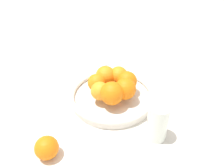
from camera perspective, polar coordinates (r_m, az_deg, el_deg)
name	(u,v)px	position (r m, az deg, el deg)	size (l,w,h in m)	color
ground_plane	(112,100)	(0.83, 0.00, -4.13)	(4.00, 4.00, 0.00)	silver
fruit_bowl	(112,96)	(0.82, 0.00, -3.12)	(0.32, 0.32, 0.04)	silver
orange_pile	(113,84)	(0.79, 0.32, 0.01)	(0.18, 0.19, 0.08)	orange
stray_orange	(47,148)	(0.66, -16.71, -15.67)	(0.07, 0.07, 0.07)	orange
drinking_glass	(158,122)	(0.67, 11.82, -9.77)	(0.06, 0.06, 0.12)	silver
napkin_folded	(105,58)	(1.10, -1.87, 6.90)	(0.13, 0.13, 0.01)	silver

